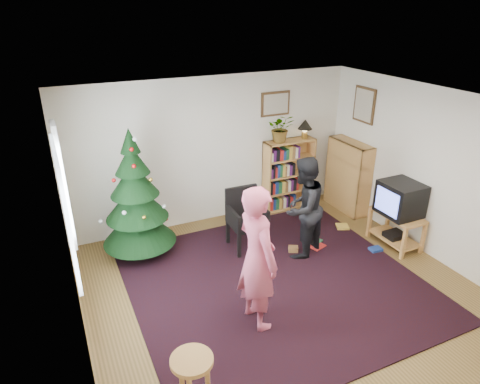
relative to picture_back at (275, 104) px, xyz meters
name	(u,v)px	position (x,y,z in m)	size (l,w,h in m)	color
floor	(286,295)	(-1.15, -2.48, -1.95)	(5.00, 5.00, 0.00)	brown
ceiling	(297,108)	(-1.15, -2.48, 0.55)	(5.00, 5.00, 0.00)	white
wall_back	(214,151)	(-1.15, 0.02, -0.70)	(5.00, 0.02, 2.50)	silver
wall_front	(472,352)	(-1.15, -4.97, -0.70)	(5.00, 0.02, 2.50)	silver
wall_left	(72,260)	(-3.65, -2.48, -0.70)	(0.02, 5.00, 2.50)	silver
wall_right	(441,178)	(1.35, -2.48, -0.70)	(0.02, 5.00, 2.50)	silver
rug	(275,283)	(-1.15, -2.17, -1.94)	(3.80, 3.60, 0.02)	black
window_pane	(65,211)	(-3.62, -1.88, -0.45)	(0.04, 1.20, 1.40)	silver
curtain	(64,187)	(-3.58, -1.18, -0.45)	(0.06, 0.35, 1.60)	white
picture_back	(275,104)	(0.00, 0.00, 0.00)	(0.55, 0.03, 0.42)	#4C3319
picture_right	(364,105)	(1.33, -0.73, 0.00)	(0.03, 0.50, 0.60)	#4C3319
christmas_tree	(136,204)	(-2.64, -0.61, -1.12)	(1.09, 1.09, 1.99)	#3F2816
bookshelf_back	(288,174)	(0.25, -0.14, -1.29)	(0.95, 0.30, 1.30)	#C78B47
bookshelf_right	(348,175)	(1.19, -0.67, -1.29)	(0.30, 0.95, 1.30)	#C78B47
tv_stand	(396,227)	(1.07, -2.07, -1.63)	(0.45, 0.81, 0.55)	#C78B47
crt_tv	(400,199)	(1.07, -2.07, -1.14)	(0.54, 0.59, 0.51)	black
armchair	(244,216)	(-1.09, -1.06, -1.43)	(0.54, 0.54, 0.96)	black
stool	(192,371)	(-2.83, -3.61, -1.44)	(0.39, 0.39, 0.66)	#C78B47
person_standing	(257,258)	(-1.73, -2.74, -1.06)	(0.65, 0.43, 1.79)	#BA4A63
person_by_chair	(303,208)	(-0.43, -1.67, -1.17)	(0.76, 0.59, 1.56)	black
potted_plant	(281,128)	(0.05, -0.14, -0.40)	(0.45, 0.39, 0.50)	gray
table_lamp	(305,126)	(0.55, -0.14, -0.42)	(0.26, 0.26, 0.35)	#A57F33
floor_clutter	(329,242)	(0.14, -1.63, -1.91)	(1.38, 1.01, 0.08)	#A51E19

